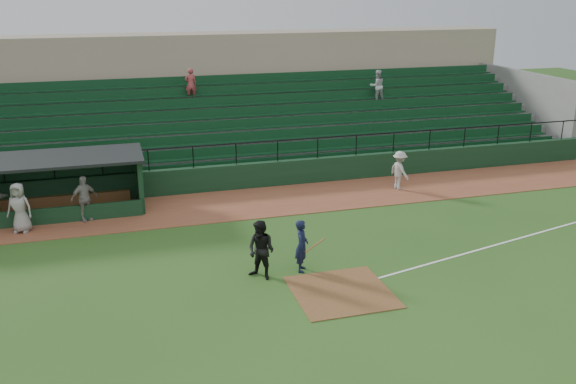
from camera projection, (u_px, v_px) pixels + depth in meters
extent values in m
plane|color=#295019|center=(331.00, 279.00, 20.34)|extent=(90.00, 90.00, 0.00)
cube|color=brown|center=(269.00, 201.00, 27.63)|extent=(40.00, 4.00, 0.03)
cube|color=brown|center=(341.00, 292.00, 19.42)|extent=(3.00, 3.00, 0.03)
cube|color=white|center=(518.00, 239.00, 23.55)|extent=(17.49, 4.44, 0.01)
cube|color=black|center=(257.00, 175.00, 29.45)|extent=(36.00, 0.35, 1.20)
cylinder|color=black|center=(257.00, 142.00, 28.95)|extent=(36.00, 0.06, 0.06)
cube|color=slate|center=(236.00, 129.00, 33.54)|extent=(36.00, 9.00, 3.60)
cube|color=#0F391C|center=(238.00, 122.00, 32.94)|extent=(34.56, 8.00, 4.05)
cube|color=slate|center=(522.00, 106.00, 38.26)|extent=(0.35, 9.50, 4.20)
cube|color=gray|center=(214.00, 85.00, 39.02)|extent=(38.00, 3.00, 6.40)
cube|color=slate|center=(220.00, 82.00, 37.04)|extent=(36.00, 2.00, 0.20)
imported|color=#B9B9B9|center=(377.00, 86.00, 35.96)|extent=(0.89, 0.70, 1.84)
imported|color=#A63D3E|center=(191.00, 84.00, 33.93)|extent=(0.63, 0.42, 1.74)
cube|color=black|center=(37.00, 180.00, 26.88)|extent=(8.50, 0.20, 2.30)
cube|color=black|center=(139.00, 180.00, 26.82)|extent=(0.20, 2.60, 2.30)
cube|color=black|center=(31.00, 160.00, 25.31)|extent=(8.90, 3.20, 0.12)
cube|color=olive|center=(39.00, 202.00, 26.79)|extent=(7.65, 0.40, 0.50)
cube|color=black|center=(34.00, 218.00, 24.71)|extent=(8.50, 0.12, 0.70)
imported|color=black|center=(302.00, 246.00, 20.65)|extent=(0.63, 0.77, 1.80)
cylinder|color=olive|center=(315.00, 245.00, 20.56)|extent=(0.79, 0.34, 0.35)
imported|color=black|center=(261.00, 250.00, 20.07)|extent=(1.21, 1.21, 1.98)
imported|color=#ADA7A1|center=(400.00, 170.00, 28.97)|extent=(0.91, 1.30, 1.82)
imported|color=gray|center=(84.00, 198.00, 25.01)|extent=(1.20, 0.88, 1.90)
imported|color=gray|center=(19.00, 208.00, 23.85)|extent=(1.11, 0.90, 1.97)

